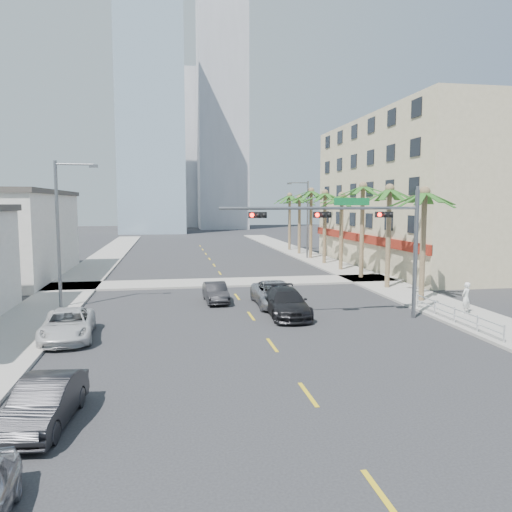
{
  "coord_description": "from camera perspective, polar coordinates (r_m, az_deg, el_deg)",
  "views": [
    {
      "loc": [
        -4.54,
        -17.77,
        6.46
      ],
      "look_at": [
        0.25,
        9.76,
        3.5
      ],
      "focal_mm": 35.0,
      "sensor_mm": 36.0,
      "label": 1
    }
  ],
  "objects": [
    {
      "name": "sidewalk_left",
      "position": [
        39.03,
        -20.79,
        -3.77
      ],
      "size": [
        4.0,
        120.0,
        0.15
      ],
      "primitive_type": "cube",
      "color": "gray",
      "rests_on": "ground"
    },
    {
      "name": "tower_far_right",
      "position": [
        130.63,
        -3.91,
        16.41
      ],
      "size": [
        12.0,
        12.0,
        60.0
      ],
      "primitive_type": "cube",
      "color": "#ADADB2",
      "rests_on": "ground"
    },
    {
      "name": "palm_tree_2",
      "position": [
        43.31,
        12.13,
        7.66
      ],
      "size": [
        4.8,
        4.8,
        8.52
      ],
      "color": "brown",
      "rests_on": "ground"
    },
    {
      "name": "building_right",
      "position": [
        54.66,
        19.32,
        6.79
      ],
      "size": [
        15.25,
        28.0,
        15.0
      ],
      "color": "tan",
      "rests_on": "ground"
    },
    {
      "name": "guardrail",
      "position": [
        28.62,
        21.75,
        -6.06
      ],
      "size": [
        0.08,
        8.08,
        1.0
      ],
      "color": "silver",
      "rests_on": "ground"
    },
    {
      "name": "sidewalk_right",
      "position": [
        41.73,
        13.64,
        -2.93
      ],
      "size": [
        4.0,
        120.0,
        0.15
      ],
      "primitive_type": "cube",
      "color": "gray",
      "rests_on": "ground"
    },
    {
      "name": "traffic_signal_mast",
      "position": [
        27.76,
        12.0,
        3.03
      ],
      "size": [
        11.12,
        0.54,
        7.2
      ],
      "color": "slate",
      "rests_on": "ground"
    },
    {
      "name": "palm_tree_4",
      "position": [
        53.1,
        7.9,
        7.04
      ],
      "size": [
        4.8,
        4.8,
        8.16
      ],
      "color": "brown",
      "rests_on": "ground"
    },
    {
      "name": "palm_tree_1",
      "position": [
        38.53,
        15.03,
        7.28
      ],
      "size": [
        4.8,
        4.8,
        8.16
      ],
      "color": "brown",
      "rests_on": "ground"
    },
    {
      "name": "ground",
      "position": [
        19.45,
        4.32,
        -13.37
      ],
      "size": [
        260.0,
        260.0,
        0.0
      ],
      "primitive_type": "plane",
      "color": "#262628",
      "rests_on": "ground"
    },
    {
      "name": "car_lane_left",
      "position": [
        32.84,
        -4.64,
        -4.18
      ],
      "size": [
        1.53,
        3.96,
        1.29
      ],
      "primitive_type": "imported",
      "rotation": [
        0.0,
        0.0,
        0.04
      ],
      "color": "black",
      "rests_on": "ground"
    },
    {
      "name": "sidewalk_cross",
      "position": [
        40.54,
        -3.32,
        -3.03
      ],
      "size": [
        80.0,
        4.0,
        0.15
      ],
      "primitive_type": "cube",
      "color": "gray",
      "rests_on": "ground"
    },
    {
      "name": "tower_far_center",
      "position": [
        143.52,
        -9.39,
        11.78
      ],
      "size": [
        16.0,
        16.0,
        42.0
      ],
      "primitive_type": "cube",
      "color": "#ADADB2",
      "rests_on": "ground"
    },
    {
      "name": "car_lane_center",
      "position": [
        31.6,
        2.25,
        -4.34
      ],
      "size": [
        2.59,
        5.54,
        1.53
      ],
      "primitive_type": "imported",
      "rotation": [
        0.0,
        0.0,
        -0.01
      ],
      "color": "#A5A5AA",
      "rests_on": "ground"
    },
    {
      "name": "pedestrian",
      "position": [
        31.11,
        22.86,
        -4.43
      ],
      "size": [
        0.79,
        0.71,
        1.82
      ],
      "primitive_type": "imported",
      "rotation": [
        0.0,
        0.0,
        3.67
      ],
      "color": "white",
      "rests_on": "sidewalk_right"
    },
    {
      "name": "car_parked_mid",
      "position": [
        16.3,
        -23.02,
        -15.16
      ],
      "size": [
        1.9,
        4.35,
        1.39
      ],
      "primitive_type": "imported",
      "rotation": [
        0.0,
        0.0,
        -0.1
      ],
      "color": "black",
      "rests_on": "ground"
    },
    {
      "name": "streetlight_left",
      "position": [
        32.46,
        -21.36,
        3.15
      ],
      "size": [
        2.55,
        0.25,
        9.0
      ],
      "color": "slate",
      "rests_on": "ground"
    },
    {
      "name": "tower_far_left",
      "position": [
        114.18,
        -11.87,
        14.75
      ],
      "size": [
        14.0,
        14.0,
        48.0
      ],
      "primitive_type": "cube",
      "color": "#99B2C6",
      "rests_on": "ground"
    },
    {
      "name": "palm_tree_3",
      "position": [
        48.16,
        9.78,
        6.7
      ],
      "size": [
        4.8,
        4.8,
        7.8
      ],
      "color": "brown",
      "rests_on": "ground"
    },
    {
      "name": "car_parked_far",
      "position": [
        25.59,
        -20.72,
        -7.37
      ],
      "size": [
        2.74,
        5.2,
        1.4
      ],
      "primitive_type": "imported",
      "rotation": [
        0.0,
        0.0,
        0.09
      ],
      "color": "silver",
      "rests_on": "ground"
    },
    {
      "name": "palm_tree_0",
      "position": [
        33.87,
        18.73,
        6.78
      ],
      "size": [
        4.8,
        4.8,
        7.8
      ],
      "color": "brown",
      "rests_on": "ground"
    },
    {
      "name": "palm_tree_6",
      "position": [
        63.08,
        5.0,
        6.59
      ],
      "size": [
        4.8,
        4.8,
        7.8
      ],
      "color": "brown",
      "rests_on": "ground"
    },
    {
      "name": "streetlight_right",
      "position": [
        57.91,
        5.72,
        4.63
      ],
      "size": [
        2.55,
        0.25,
        9.0
      ],
      "color": "slate",
      "rests_on": "ground"
    },
    {
      "name": "palm_tree_5",
      "position": [
        58.08,
        6.33,
        7.31
      ],
      "size": [
        4.8,
        4.8,
        8.52
      ],
      "color": "brown",
      "rests_on": "ground"
    },
    {
      "name": "palm_tree_7",
      "position": [
        68.12,
        3.87,
        6.85
      ],
      "size": [
        4.8,
        4.8,
        8.16
      ],
      "color": "brown",
      "rests_on": "ground"
    },
    {
      "name": "car_lane_right",
      "position": [
        28.77,
        3.49,
        -5.37
      ],
      "size": [
        2.29,
        5.38,
        1.55
      ],
      "primitive_type": "imported",
      "rotation": [
        0.0,
        0.0,
        -0.02
      ],
      "color": "black",
      "rests_on": "ground"
    }
  ]
}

